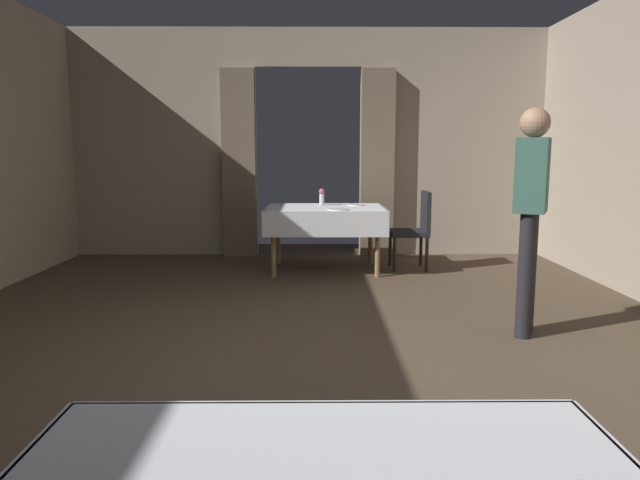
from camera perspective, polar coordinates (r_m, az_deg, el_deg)
The scene contains 8 objects.
ground at distance 3.97m, azimuth -1.75°, elevation -11.97°, with size 10.08×10.08×0.00m, color #4C3D2D.
wall_back at distance 7.89m, azimuth -1.15°, elevation 9.50°, with size 6.40×0.27×3.00m.
dining_table_mid at distance 6.85m, azimuth 0.49°, elevation 2.49°, with size 1.40×1.06×0.75m.
chair_mid_right at distance 7.03m, azimuth 9.37°, elevation 1.35°, with size 0.44×0.44×0.93m.
flower_vase_mid at distance 7.09m, azimuth 0.18°, elevation 4.32°, with size 0.07×0.07×0.20m.
plate_mid_b at distance 7.07m, azimuth 3.58°, elevation 3.46°, with size 0.21×0.21×0.01m, color white.
plate_mid_c at distance 6.51m, azimuth 1.80°, elevation 3.02°, with size 0.23×0.23×0.01m, color white.
person_waiter_by_doorway at distance 4.63m, azimuth 20.00°, elevation 3.51°, with size 0.35×0.42×1.72m.
Camera 1 is at (0.08, -3.71, 1.40)m, focal length 32.57 mm.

